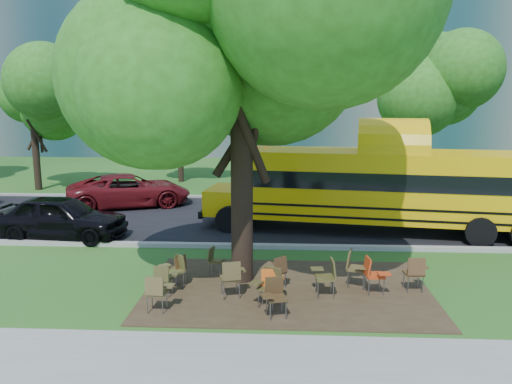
# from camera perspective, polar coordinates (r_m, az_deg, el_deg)

# --- Properties ---
(ground) EXTENTS (160.00, 160.00, 0.00)m
(ground) POSITION_cam_1_polar(r_m,az_deg,el_deg) (13.18, -0.83, -10.24)
(ground) COLOR #224D18
(ground) RESTS_ON ground
(dirt_patch) EXTENTS (7.00, 4.50, 0.03)m
(dirt_patch) POSITION_cam_1_polar(r_m,az_deg,el_deg) (12.68, 3.62, -11.04)
(dirt_patch) COLOR #382819
(dirt_patch) RESTS_ON ground
(asphalt_road) EXTENTS (80.00, 8.00, 0.04)m
(asphalt_road) POSITION_cam_1_polar(r_m,az_deg,el_deg) (19.87, 0.51, -3.04)
(asphalt_road) COLOR black
(asphalt_road) RESTS_ON ground
(kerb_near) EXTENTS (80.00, 0.25, 0.14)m
(kerb_near) POSITION_cam_1_polar(r_m,az_deg,el_deg) (15.99, -0.11, -6.21)
(kerb_near) COLOR gray
(kerb_near) RESTS_ON ground
(kerb_far) EXTENTS (80.00, 0.25, 0.14)m
(kerb_far) POSITION_cam_1_polar(r_m,az_deg,el_deg) (23.86, 0.94, -0.63)
(kerb_far) COLOR gray
(kerb_far) RESTS_ON ground
(building_main) EXTENTS (38.00, 16.00, 22.00)m
(building_main) POSITION_cam_1_polar(r_m,az_deg,el_deg) (49.51, -7.68, 17.73)
(building_main) COLOR slate
(building_main) RESTS_ON ground
(bg_tree_0) EXTENTS (5.20, 5.20, 7.18)m
(bg_tree_0) POSITION_cam_1_polar(r_m,az_deg,el_deg) (28.37, -24.25, 9.38)
(bg_tree_0) COLOR black
(bg_tree_0) RESTS_ON ground
(bg_tree_2) EXTENTS (4.80, 4.80, 6.62)m
(bg_tree_2) POSITION_cam_1_polar(r_m,az_deg,el_deg) (28.90, -8.77, 9.46)
(bg_tree_2) COLOR black
(bg_tree_2) RESTS_ON ground
(bg_tree_3) EXTENTS (5.60, 5.60, 7.84)m
(bg_tree_3) POSITION_cam_1_polar(r_m,az_deg,el_deg) (27.26, 18.57, 10.71)
(bg_tree_3) COLOR black
(bg_tree_3) RESTS_ON ground
(main_tree) EXTENTS (7.20, 7.20, 9.58)m
(main_tree) POSITION_cam_1_polar(r_m,az_deg,el_deg) (12.51, -1.72, 16.46)
(main_tree) COLOR black
(main_tree) RESTS_ON ground
(school_bus) EXTENTS (12.13, 4.27, 2.91)m
(school_bus) POSITION_cam_1_polar(r_m,az_deg,el_deg) (18.13, 14.68, 0.67)
(school_bus) COLOR #E1AD07
(school_bus) RESTS_ON ground
(chair_0) EXTENTS (0.59, 0.51, 0.88)m
(chair_0) POSITION_cam_1_polar(r_m,az_deg,el_deg) (11.40, -11.23, -10.92)
(chair_0) COLOR brown
(chair_0) RESTS_ON ground
(chair_1) EXTENTS (0.55, 0.47, 0.80)m
(chair_1) POSITION_cam_1_polar(r_m,az_deg,el_deg) (12.26, -10.49, -9.56)
(chair_1) COLOR #443F1D
(chair_1) RESTS_ON ground
(chair_2) EXTENTS (0.65, 0.69, 0.95)m
(chair_2) POSITION_cam_1_polar(r_m,az_deg,el_deg) (11.96, -2.78, -9.45)
(chair_2) COLOR #4C4020
(chair_2) RESTS_ON ground
(chair_3) EXTENTS (0.77, 0.61, 0.93)m
(chair_3) POSITION_cam_1_polar(r_m,az_deg,el_deg) (11.48, 1.58, -10.38)
(chair_3) COLOR #433C1D
(chair_3) RESTS_ON ground
(chair_4) EXTENTS (0.59, 0.59, 0.89)m
(chair_4) POSITION_cam_1_polar(r_m,az_deg,el_deg) (11.66, 1.69, -10.18)
(chair_4) COLOR #CF5616
(chair_4) RESTS_ON ground
(chair_5) EXTENTS (0.60, 0.64, 0.88)m
(chair_5) POSITION_cam_1_polar(r_m,az_deg,el_deg) (11.00, 2.13, -11.49)
(chair_5) COLOR #422E17
(chair_5) RESTS_ON ground
(chair_6) EXTENTS (0.59, 0.62, 0.95)m
(chair_6) POSITION_cam_1_polar(r_m,az_deg,el_deg) (12.18, 8.13, -9.19)
(chair_6) COLOR #47411E
(chair_6) RESTS_ON ground
(chair_7) EXTENTS (0.60, 0.62, 0.93)m
(chair_7) POSITION_cam_1_polar(r_m,az_deg,el_deg) (12.49, 13.21, -8.89)
(chair_7) COLOR #B63813
(chair_7) RESTS_ON ground
(chair_8) EXTENTS (0.53, 0.67, 0.78)m
(chair_8) POSITION_cam_1_polar(r_m,az_deg,el_deg) (13.04, -8.85, -8.34)
(chair_8) COLOR #432F18
(chair_8) RESTS_ON ground
(chair_9) EXTENTS (0.73, 0.58, 0.86)m
(chair_9) POSITION_cam_1_polar(r_m,az_deg,el_deg) (12.80, -9.20, -8.50)
(chair_9) COLOR brown
(chair_9) RESTS_ON ground
(chair_10) EXTENTS (0.46, 0.59, 0.77)m
(chair_10) POSITION_cam_1_polar(r_m,az_deg,el_deg) (13.54, -4.77, -7.56)
(chair_10) COLOR #4D4921
(chair_10) RESTS_ON ground
(chair_11) EXTENTS (0.59, 0.75, 0.87)m
(chair_11) POSITION_cam_1_polar(r_m,az_deg,el_deg) (12.53, 2.51, -8.75)
(chair_11) COLOR #452E18
(chair_11) RESTS_ON ground
(chair_12) EXTENTS (0.58, 0.74, 0.97)m
(chair_12) POSITION_cam_1_polar(r_m,az_deg,el_deg) (12.84, 11.19, -8.18)
(chair_12) COLOR brown
(chair_12) RESTS_ON ground
(chair_13) EXTENTS (0.60, 0.56, 0.92)m
(chair_13) POSITION_cam_1_polar(r_m,az_deg,el_deg) (12.91, 17.79, -8.52)
(chair_13) COLOR #4F331C
(chair_13) RESTS_ON ground
(black_car) EXTENTS (4.55, 2.16, 1.50)m
(black_car) POSITION_cam_1_polar(r_m,az_deg,el_deg) (18.17, -21.40, -2.69)
(black_car) COLOR black
(black_car) RESTS_ON ground
(bg_car_red) EXTENTS (5.79, 4.16, 1.46)m
(bg_car_red) POSITION_cam_1_polar(r_m,az_deg,el_deg) (22.70, -14.24, 0.18)
(bg_car_red) COLOR #590F13
(bg_car_red) RESTS_ON ground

